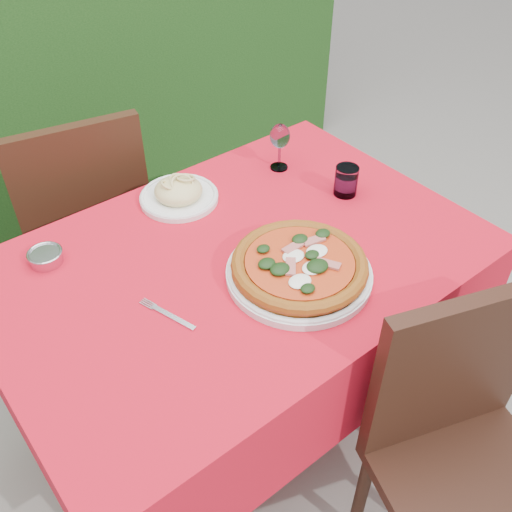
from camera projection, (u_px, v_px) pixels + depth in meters
ground at (242, 418)px, 1.97m from camera, size 60.00×60.00×0.00m
hedge at (2, 24)px, 2.28m from camera, size 3.20×0.55×1.78m
dining_table at (239, 296)px, 1.57m from camera, size 1.26×0.86×0.75m
chair_near at (462, 445)px, 1.32m from camera, size 0.52×0.52×0.90m
chair_far at (85, 217)px, 1.96m from camera, size 0.49×0.49×0.92m
pizza_plate at (299, 267)px, 1.39m from camera, size 0.43×0.43×0.07m
pasta_plate at (179, 193)px, 1.64m from camera, size 0.23×0.23×0.06m
water_glass at (346, 182)px, 1.66m from camera, size 0.07×0.07×0.09m
wine_glass at (280, 138)px, 1.72m from camera, size 0.06×0.06×0.15m
fork at (173, 317)px, 1.31m from camera, size 0.07×0.17×0.00m
steel_ramekin at (46, 258)px, 1.44m from camera, size 0.08×0.08×0.03m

